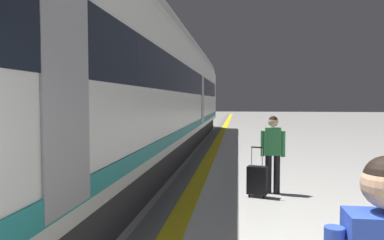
% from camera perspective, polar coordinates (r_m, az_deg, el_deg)
% --- Properties ---
extents(safety_line_strip, '(0.36, 80.00, 0.01)m').
position_cam_1_polar(safety_line_strip, '(10.94, 2.16, -6.86)').
color(safety_line_strip, yellow).
rests_on(safety_line_strip, ground).
extents(tactile_edge_band, '(0.56, 80.00, 0.01)m').
position_cam_1_polar(tactile_edge_band, '(10.97, 0.60, -6.83)').
color(tactile_edge_band, slate).
rests_on(tactile_edge_band, ground).
extents(high_speed_train, '(2.94, 36.46, 4.97)m').
position_cam_1_polar(high_speed_train, '(9.23, -11.77, 6.83)').
color(high_speed_train, '#38383D').
rests_on(high_speed_train, ground).
extents(passenger_near, '(0.49, 0.21, 1.57)m').
position_cam_1_polar(passenger_near, '(7.70, 12.28, -4.30)').
color(passenger_near, black).
rests_on(passenger_near, ground).
extents(suitcase_near, '(0.43, 0.33, 0.99)m').
position_cam_1_polar(suitcase_near, '(7.45, 9.99, -9.06)').
color(suitcase_near, black).
rests_on(suitcase_near, ground).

